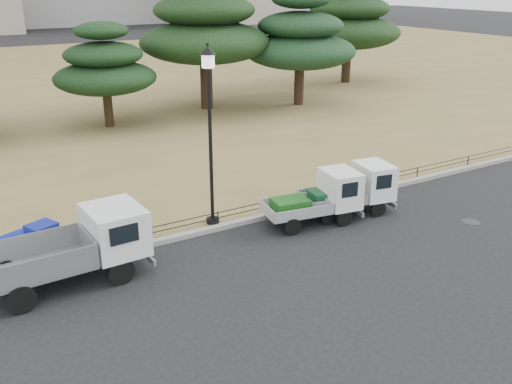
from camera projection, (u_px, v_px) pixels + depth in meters
ground at (290, 253)px, 16.95m from camera, size 220.00×220.00×0.00m
lawn at (55, 88)px, 41.48m from camera, size 120.00×56.00×0.15m
curb at (247, 221)px, 19.01m from camera, size 120.00×0.25×0.16m
truck_large at (74, 246)px, 15.03m from camera, size 4.40×1.93×1.89m
truck_kei_front at (319, 198)px, 18.84m from camera, size 3.36×1.79×1.69m
truck_kei_rear at (353, 190)px, 19.60m from camera, size 3.38×1.87×1.68m
street_lamp at (209, 108)px, 17.33m from camera, size 0.51×0.51×5.65m
pipe_fence at (244, 209)px, 19.00m from camera, size 38.00×0.04×0.40m
tarp_pile at (32, 245)px, 16.18m from camera, size 1.92×1.69×1.06m
manhole at (471, 222)px, 19.10m from camera, size 0.60×0.60×0.01m
pine_center_left at (104, 67)px, 29.53m from camera, size 5.33×5.33×5.42m
pine_center_right at (205, 28)px, 33.12m from camera, size 7.71×7.71×8.18m
pine_east_near at (300, 39)px, 34.47m from camera, size 6.80×6.80×6.87m
pine_east_far at (349, 21)px, 41.75m from camera, size 7.65×7.65×7.69m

